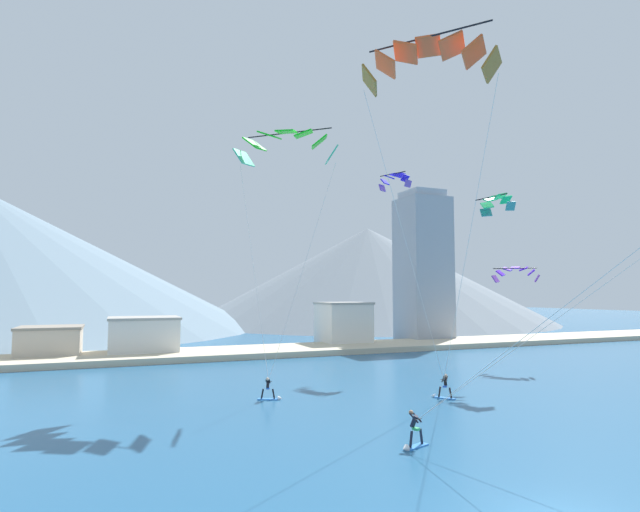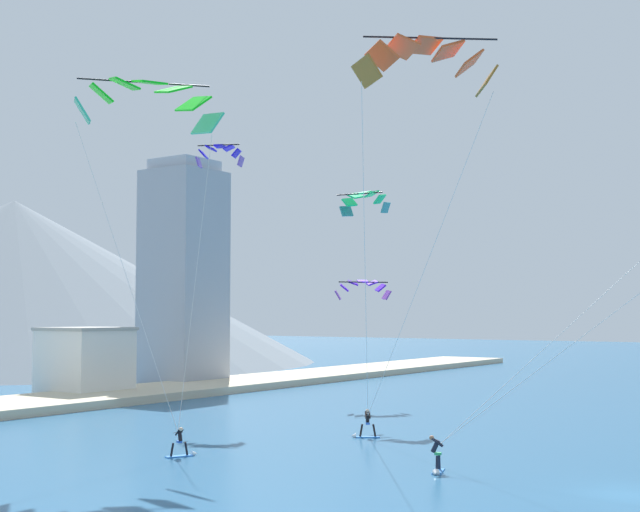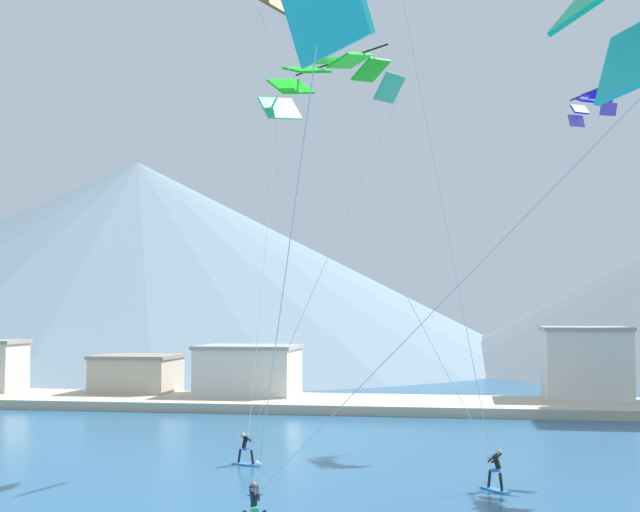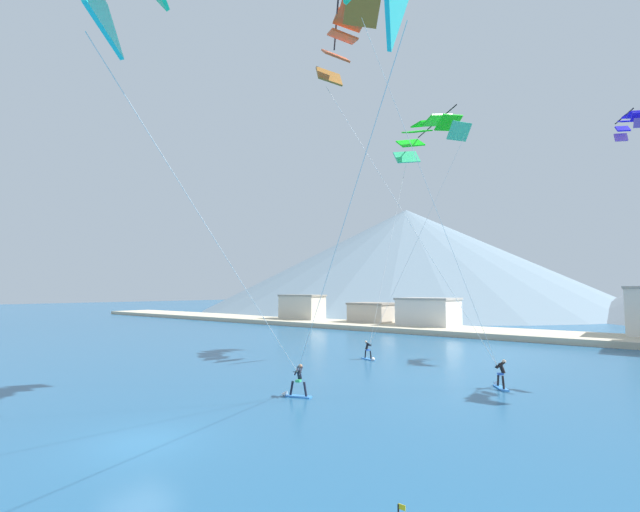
% 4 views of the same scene
% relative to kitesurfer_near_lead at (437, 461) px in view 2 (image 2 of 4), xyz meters
% --- Properties ---
extents(ground_plane, '(400.00, 400.00, 0.00)m').
position_rel_kitesurfer_near_lead_xyz_m(ground_plane, '(0.02, -8.93, -0.57)').
color(ground_plane, '#23567F').
extents(kitesurfer_near_lead, '(1.77, 0.95, 1.80)m').
position_rel_kitesurfer_near_lead_xyz_m(kitesurfer_near_lead, '(0.00, 0.00, 0.00)').
color(kitesurfer_near_lead, '#337FDB').
rests_on(kitesurfer_near_lead, ground).
extents(kitesurfer_near_trail, '(1.75, 1.09, 1.65)m').
position_rel_kitesurfer_near_lead_xyz_m(kitesurfer_near_trail, '(-3.24, 13.17, -0.11)').
color(kitesurfer_near_trail, '#337FDB').
rests_on(kitesurfer_near_trail, ground).
extents(kitesurfer_mid_center, '(1.33, 1.65, 1.78)m').
position_rel_kitesurfer_near_lead_xyz_m(kitesurfer_mid_center, '(8.28, 9.07, -0.03)').
color(kitesurfer_mid_center, '#337FDB').
rests_on(kitesurfer_mid_center, ground).
extents(parafoil_kite_near_trail, '(8.82, 9.22, 20.58)m').
position_rel_kitesurfer_near_lead_xyz_m(parafoil_kite_near_trail, '(-0.20, 19.16, 19.95)').
color(parafoil_kite_near_trail, '#36C58D').
extents(parafoil_kite_mid_center, '(9.31, 10.39, 20.42)m').
position_rel_kitesurfer_near_lead_xyz_m(parafoil_kite_mid_center, '(2.43, 1.65, 20.07)').
color(parafoil_kite_mid_center, '#955D1F').
extents(parafoil_kite_distant_high_outer, '(4.08, 4.37, 1.75)m').
position_rel_kitesurfer_near_lead_xyz_m(parafoil_kite_distant_high_outer, '(25.55, 19.79, 9.15)').
color(parafoil_kite_distant_high_outer, purple).
extents(parafoil_kite_distant_low_drift, '(1.80, 4.43, 1.90)m').
position_rel_kitesurfer_near_lead_xyz_m(parafoil_kite_distant_low_drift, '(19.95, 16.17, 15.68)').
color(parafoil_kite_distant_low_drift, teal).
extents(parafoil_kite_distant_mid_solo, '(2.57, 3.85, 1.73)m').
position_rel_kitesurfer_near_lead_xyz_m(parafoil_kite_distant_mid_solo, '(14.96, 26.52, 19.66)').
color(parafoil_kite_distant_mid_solo, '#6B46B6').
extents(shore_building_harbour_front, '(6.70, 6.74, 6.26)m').
position_rel_kitesurfer_near_lead_xyz_m(shore_building_harbour_front, '(16.44, 43.61, 2.58)').
color(shore_building_harbour_front, silver).
rests_on(shore_building_harbour_front, ground).
extents(highrise_tower, '(7.00, 7.00, 23.79)m').
position_rel_kitesurfer_near_lead_xyz_m(highrise_tower, '(31.17, 45.43, 11.12)').
color(highrise_tower, '#999EA8').
rests_on(highrise_tower, ground).
extents(mountain_peak_central_summit, '(93.77, 93.77, 25.11)m').
position_rel_kitesurfer_near_lead_xyz_m(mountain_peak_central_summit, '(48.72, 97.74, 11.99)').
color(mountain_peak_central_summit, slate).
rests_on(mountain_peak_central_summit, ground).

